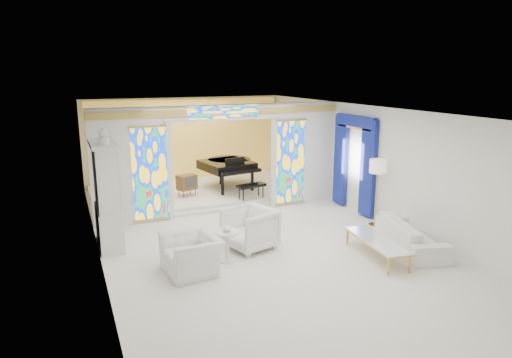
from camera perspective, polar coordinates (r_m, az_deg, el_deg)
name	(u,v)px	position (r m, az deg, el deg)	size (l,w,h in m)	color
floor	(251,234)	(11.18, -0.64, -6.95)	(12.00, 12.00, 0.00)	white
ceiling	(251,110)	(10.53, -0.68, 8.57)	(7.00, 12.00, 0.02)	white
wall_back	(186,140)	(16.37, -8.73, 4.80)	(7.00, 0.02, 3.00)	silver
wall_front	(445,277)	(5.93, 22.51, -11.21)	(7.00, 0.02, 3.00)	silver
wall_left	(94,189)	(9.99, -19.55, -1.18)	(0.02, 12.00, 3.00)	silver
wall_right	(373,163)	(12.48, 14.37, 1.94)	(0.02, 12.00, 3.00)	silver
partition_wall	(223,154)	(12.55, -4.14, 3.09)	(7.00, 0.22, 3.00)	silver
stained_glass_left	(150,174)	(12.03, -13.13, 0.62)	(0.90, 0.04, 2.40)	gold
stained_glass_right	(290,162)	(13.31, 4.32, 2.12)	(0.90, 0.04, 2.40)	gold
stained_glass_transom	(224,112)	(12.30, -4.07, 8.37)	(2.00, 0.04, 0.34)	gold
alcove_platform	(203,191)	(14.85, -6.69, -1.55)	(6.80, 3.80, 0.18)	white
gold_curtain_back	(187,141)	(16.26, -8.62, 4.75)	(6.70, 0.10, 2.90)	#E8BE50
chandelier	(208,115)	(14.39, -6.07, 7.95)	(0.48, 0.48, 0.30)	gold
blue_drapes	(354,156)	(12.96, 12.17, 2.81)	(0.14, 1.85, 2.65)	navy
china_cabinet	(107,196)	(10.67, -18.12, -2.02)	(0.56, 1.46, 2.72)	silver
armchair_left	(192,254)	(9.15, -8.06, -9.30)	(1.13, 0.99, 0.73)	white
armchair_right	(250,229)	(10.19, -0.78, -6.23)	(0.98, 1.01, 0.92)	silver
sofa	(411,235)	(10.80, 18.83, -6.62)	(2.18, 0.85, 0.64)	white
side_table	(227,242)	(9.55, -3.62, -7.84)	(0.61, 0.61, 0.65)	silver
vase	(227,227)	(9.44, -3.65, -6.03)	(0.17, 0.17, 0.18)	silver
coffee_table	(377,241)	(10.04, 14.86, -7.51)	(0.79, 1.90, 0.41)	white
floor_lamp	(378,169)	(11.84, 14.97, 1.16)	(0.44, 0.44, 1.72)	gold
grand_piano	(229,165)	(14.82, -3.42, 1.75)	(1.88, 2.90, 1.09)	black
tv_console	(187,182)	(13.98, -8.64, -0.40)	(0.65, 0.54, 0.64)	brown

